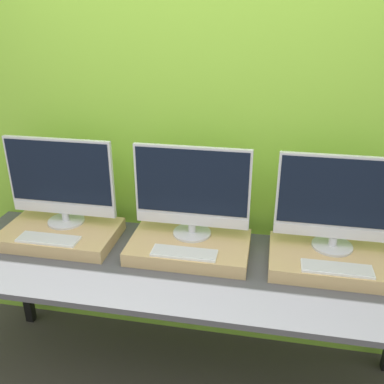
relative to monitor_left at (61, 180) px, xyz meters
name	(u,v)px	position (x,y,z in m)	size (l,w,h in m)	color
wall_back	(201,137)	(0.70, 0.25, 0.20)	(8.00, 0.04, 2.60)	#8CC638
workbench	(185,276)	(0.70, -0.19, -0.38)	(2.37, 0.75, 0.78)	#47474C
wooden_riser_left	(61,234)	(0.00, -0.08, -0.28)	(0.60, 0.37, 0.07)	tan
monitor_left	(61,180)	(0.00, 0.00, 0.00)	(0.58, 0.20, 0.48)	silver
keyboard_left	(48,239)	(0.00, -0.20, -0.24)	(0.32, 0.10, 0.01)	silver
wooden_riser_center	(189,247)	(0.70, -0.08, -0.28)	(0.60, 0.37, 0.07)	tan
monitor_center	(192,191)	(0.70, 0.00, 0.00)	(0.58, 0.20, 0.48)	silver
keyboard_center	(184,253)	(0.70, -0.20, -0.24)	(0.32, 0.10, 0.01)	silver
wooden_riser_right	(333,261)	(1.41, -0.08, -0.28)	(0.60, 0.37, 0.07)	tan
monitor_right	(339,202)	(1.41, 0.00, 0.00)	(0.58, 0.20, 0.48)	silver
keyboard_right	(337,268)	(1.41, -0.20, -0.24)	(0.32, 0.10, 0.01)	silver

